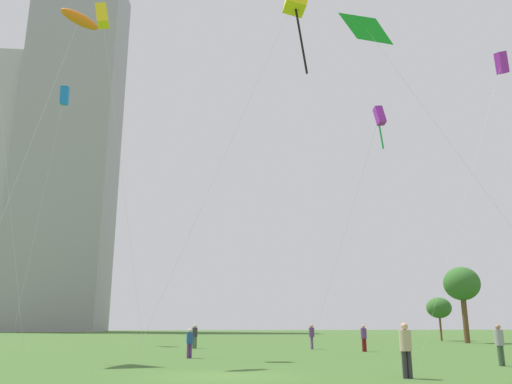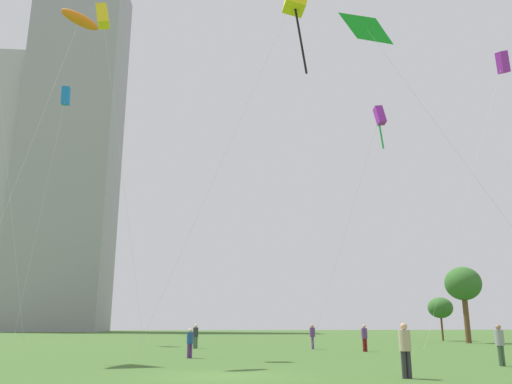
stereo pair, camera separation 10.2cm
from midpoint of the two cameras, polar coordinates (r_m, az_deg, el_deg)
ground at (r=19.54m, az=-3.54°, el=-19.82°), size 280.00×280.00×0.00m
person_standing_0 at (r=41.19m, az=-6.68°, el=-15.50°), size 0.40×0.40×1.80m
person_standing_1 at (r=40.01m, az=6.39°, el=-15.53°), size 0.40×0.40×1.81m
person_standing_2 at (r=26.44m, az=25.64°, el=-14.83°), size 0.40×0.40×1.80m
person_standing_3 at (r=19.36m, az=16.44°, el=-16.15°), size 0.41×0.41×1.86m
person_standing_4 at (r=29.64m, az=-7.28°, el=-16.16°), size 0.35×0.35×1.57m
person_standing_6 at (r=37.01m, az=12.08°, el=-15.43°), size 0.39×0.39×1.77m
kite_flying_1 at (r=30.38m, az=12.42°, el=17.29°), size 8.59×6.19×18.29m
kite_flying_3 at (r=29.42m, az=13.69°, el=7.96°), size 1.96×10.51×13.61m
kite_flying_4 at (r=60.12m, az=-20.41°, el=9.99°), size 0.80×10.33×26.89m
kite_flying_5 at (r=41.13m, az=-16.65°, el=18.23°), size 4.69×3.71×24.78m
kite_flying_6 at (r=34.38m, az=-18.98°, el=17.69°), size 5.07×3.27×20.42m
kite_flying_7 at (r=53.32m, az=25.85°, el=12.84°), size 11.17×1.95×26.17m
park_tree_0 at (r=56.26m, az=22.15°, el=-9.53°), size 3.56×3.56×7.44m
park_tree_1 at (r=62.88m, az=19.91°, el=-12.05°), size 2.76×2.76×4.76m
distant_highrise_0 at (r=152.65m, az=-25.00°, el=0.17°), size 21.83×20.87×73.80m
distant_highrise_1 at (r=147.29m, az=-19.86°, el=4.83°), size 25.61×17.59×96.82m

